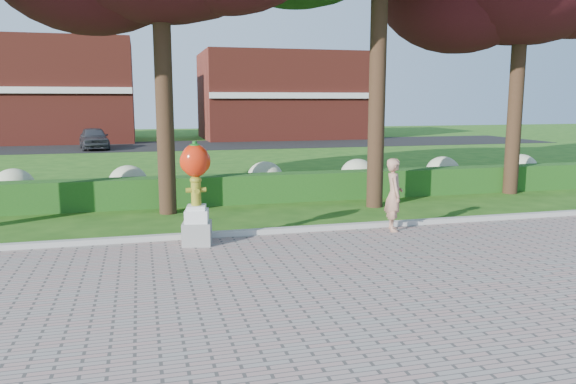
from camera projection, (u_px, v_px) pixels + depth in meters
The scene contains 10 objects.
ground at pixel (311, 277), 9.20m from camera, with size 100.00×100.00×0.00m, color #214F13.
curb at pixel (270, 232), 12.06m from camera, with size 40.00×0.18×0.15m, color #ADADA5.
lawn_hedge at pixel (238, 189), 15.82m from camera, with size 24.00×0.70×0.80m, color #154A15.
hydrangea_row at pixel (251, 178), 16.89m from camera, with size 20.10×1.10×0.99m.
street at pixel (183, 145), 35.93m from camera, with size 50.00×8.00×0.02m, color black.
building_left at pixel (28, 91), 38.58m from camera, with size 14.00×8.00×7.00m, color maroon.
building_right at pixel (281, 96), 43.14m from camera, with size 12.00×8.00×6.40m, color maroon.
hydrant_sculpture at pixel (196, 190), 11.01m from camera, with size 0.65×0.65×2.05m.
woman at pixel (394, 195), 12.22m from camera, with size 0.58×0.38×1.59m, color tan.
parked_car at pixel (94, 138), 33.09m from camera, with size 1.54×3.82×1.30m, color #393A3F.
Camera 1 is at (-2.62, -8.47, 2.87)m, focal length 35.00 mm.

